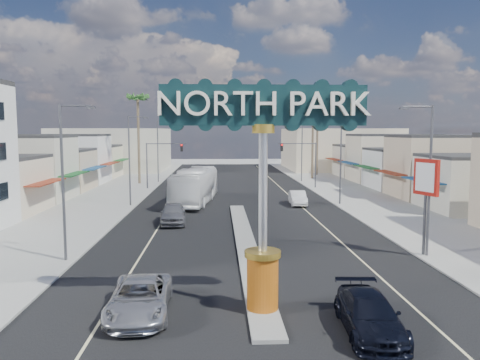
{
  "coord_description": "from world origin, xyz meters",
  "views": [
    {
      "loc": [
        -1.81,
        -16.71,
        7.48
      ],
      "look_at": [
        -0.46,
        12.16,
        4.47
      ],
      "focal_mm": 35.0,
      "sensor_mm": 36.0,
      "label": 1
    }
  ],
  "objects": [
    {
      "name": "city_bus",
      "position": [
        -4.24,
        32.01,
        1.8
      ],
      "size": [
        4.61,
        13.23,
        3.61
      ],
      "primitive_type": "imported",
      "rotation": [
        0.0,
        0.0,
        -0.12
      ],
      "color": "white",
      "rests_on": "ground"
    },
    {
      "name": "road",
      "position": [
        0.0,
        30.0,
        0.01
      ],
      "size": [
        20.0,
        120.0,
        0.01
      ],
      "primitive_type": "cube",
      "color": "black",
      "rests_on": "ground"
    },
    {
      "name": "sidewalk_left",
      "position": [
        -14.0,
        30.0,
        0.06
      ],
      "size": [
        8.0,
        120.0,
        0.12
      ],
      "primitive_type": "cube",
      "color": "gray",
      "rests_on": "ground"
    },
    {
      "name": "bank_pylon_sign",
      "position": [
        10.49,
        10.24,
        4.46
      ],
      "size": [
        0.86,
        1.75,
        5.74
      ],
      "rotation": [
        0.0,
        0.0,
        0.37
      ],
      "color": "#47474C",
      "rests_on": "sidewalk_right"
    },
    {
      "name": "storefront_row_right",
      "position": [
        24.0,
        43.0,
        3.0
      ],
      "size": [
        12.0,
        42.0,
        6.0
      ],
      "primitive_type": "cube",
      "color": "#B7B29E",
      "rests_on": "ground"
    },
    {
      "name": "streetlight_r_near",
      "position": [
        10.43,
        10.0,
        5.07
      ],
      "size": [
        2.03,
        0.22,
        9.0
      ],
      "color": "#47474C",
      "rests_on": "ground"
    },
    {
      "name": "streetlight_l_near",
      "position": [
        -10.43,
        10.0,
        5.07
      ],
      "size": [
        2.03,
        0.22,
        9.0
      ],
      "color": "#47474C",
      "rests_on": "ground"
    },
    {
      "name": "streetlight_r_mid",
      "position": [
        10.43,
        30.0,
        5.07
      ],
      "size": [
        2.03,
        0.22,
        9.0
      ],
      "color": "#47474C",
      "rests_on": "ground"
    },
    {
      "name": "car_parked_left",
      "position": [
        -5.5,
        20.99,
        0.85
      ],
      "size": [
        2.31,
        5.09,
        1.7
      ],
      "primitive_type": "imported",
      "rotation": [
        0.0,
        0.0,
        0.06
      ],
      "color": "slate",
      "rests_on": "ground"
    },
    {
      "name": "streetlight_r_far",
      "position": [
        10.43,
        52.0,
        5.07
      ],
      "size": [
        2.03,
        0.22,
        9.0
      ],
      "color": "#47474C",
      "rests_on": "ground"
    },
    {
      "name": "backdrop_far_left",
      "position": [
        -22.0,
        75.0,
        4.0
      ],
      "size": [
        20.0,
        20.0,
        8.0
      ],
      "primitive_type": "cube",
      "color": "#B7B29E",
      "rests_on": "ground"
    },
    {
      "name": "backdrop_far_right",
      "position": [
        22.0,
        75.0,
        4.0
      ],
      "size": [
        20.0,
        20.0,
        8.0
      ],
      "primitive_type": "cube",
      "color": "beige",
      "rests_on": "ground"
    },
    {
      "name": "car_parked_right",
      "position": [
        6.29,
        30.13,
        0.72
      ],
      "size": [
        1.72,
        4.43,
        1.44
      ],
      "primitive_type": "imported",
      "rotation": [
        0.0,
        0.0,
        -0.05
      ],
      "color": "silver",
      "rests_on": "ground"
    },
    {
      "name": "ground",
      "position": [
        0.0,
        30.0,
        0.0
      ],
      "size": [
        160.0,
        160.0,
        0.0
      ],
      "primitive_type": "plane",
      "color": "gray",
      "rests_on": "ground"
    },
    {
      "name": "palm_right_mid",
      "position": [
        13.0,
        56.0,
        10.6
      ],
      "size": [
        2.6,
        2.6,
        12.1
      ],
      "color": "brown",
      "rests_on": "ground"
    },
    {
      "name": "suv_right",
      "position": [
        3.78,
        -0.21,
        0.71
      ],
      "size": [
        2.3,
        5.03,
        1.43
      ],
      "primitive_type": "imported",
      "rotation": [
        0.0,
        0.0,
        -0.06
      ],
      "color": "black",
      "rests_on": "ground"
    },
    {
      "name": "palm_right_far",
      "position": [
        15.0,
        62.0,
        12.39
      ],
      "size": [
        2.6,
        2.6,
        14.1
      ],
      "color": "brown",
      "rests_on": "ground"
    },
    {
      "name": "median_island",
      "position": [
        0.0,
        14.0,
        0.08
      ],
      "size": [
        1.3,
        30.0,
        0.16
      ],
      "primitive_type": "cube",
      "color": "gray",
      "rests_on": "ground"
    },
    {
      "name": "traffic_signal_left",
      "position": [
        -9.18,
        43.99,
        4.27
      ],
      "size": [
        5.09,
        0.45,
        6.0
      ],
      "color": "#47474C",
      "rests_on": "ground"
    },
    {
      "name": "palm_left_far",
      "position": [
        -13.0,
        50.0,
        11.5
      ],
      "size": [
        2.6,
        2.6,
        13.1
      ],
      "color": "brown",
      "rests_on": "ground"
    },
    {
      "name": "streetlight_l_far",
      "position": [
        -10.43,
        52.0,
        5.07
      ],
      "size": [
        2.03,
        0.22,
        9.0
      ],
      "color": "#47474C",
      "rests_on": "ground"
    },
    {
      "name": "gateway_sign",
      "position": [
        0.0,
        1.98,
        5.93
      ],
      "size": [
        8.2,
        1.5,
        9.15
      ],
      "color": "#BE580E",
      "rests_on": "median_island"
    },
    {
      "name": "sidewalk_right",
      "position": [
        14.0,
        30.0,
        0.06
      ],
      "size": [
        8.0,
        120.0,
        0.12
      ],
      "primitive_type": "cube",
      "color": "gray",
      "rests_on": "ground"
    },
    {
      "name": "streetlight_l_mid",
      "position": [
        -10.43,
        30.0,
        5.07
      ],
      "size": [
        2.03,
        0.22,
        9.0
      ],
      "color": "#47474C",
      "rests_on": "ground"
    },
    {
      "name": "suv_left",
      "position": [
        -5.04,
        1.91,
        0.72
      ],
      "size": [
        2.63,
        5.31,
        1.45
      ],
      "primitive_type": "imported",
      "rotation": [
        0.0,
        0.0,
        0.04
      ],
      "color": "#B1B1B6",
      "rests_on": "ground"
    },
    {
      "name": "storefront_row_left",
      "position": [
        -24.0,
        43.0,
        3.0
      ],
      "size": [
        12.0,
        42.0,
        6.0
      ],
      "primitive_type": "cube",
      "color": "beige",
      "rests_on": "ground"
    },
    {
      "name": "traffic_signal_right",
      "position": [
        9.18,
        43.99,
        4.27
      ],
      "size": [
        5.09,
        0.45,
        6.0
      ],
      "color": "#47474C",
      "rests_on": "ground"
    }
  ]
}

